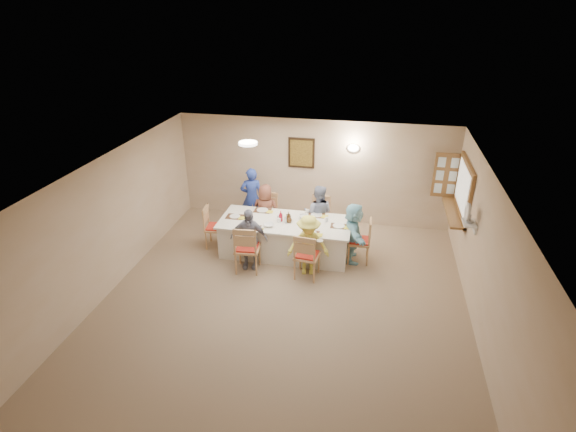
% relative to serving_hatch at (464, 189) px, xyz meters
% --- Properties ---
extents(ground, '(7.00, 7.00, 0.00)m').
position_rel_serving_hatch_xyz_m(ground, '(-3.21, -2.40, -1.50)').
color(ground, '#9B7F65').
extents(room_walls, '(7.00, 7.00, 7.00)m').
position_rel_serving_hatch_xyz_m(room_walls, '(-3.21, -2.40, 0.01)').
color(room_walls, tan).
rests_on(room_walls, ground).
extents(wall_picture, '(0.62, 0.05, 0.72)m').
position_rel_serving_hatch_xyz_m(wall_picture, '(-3.51, 1.06, 0.20)').
color(wall_picture, black).
rests_on(wall_picture, room_walls).
extents(wall_sconce, '(0.26, 0.09, 0.18)m').
position_rel_serving_hatch_xyz_m(wall_sconce, '(-2.31, 1.04, 0.40)').
color(wall_sconce, white).
rests_on(wall_sconce, room_walls).
extents(ceiling_light, '(0.36, 0.36, 0.05)m').
position_rel_serving_hatch_xyz_m(ceiling_light, '(-4.21, -0.90, 0.97)').
color(ceiling_light, white).
rests_on(ceiling_light, room_walls).
extents(serving_hatch, '(0.06, 1.50, 1.15)m').
position_rel_serving_hatch_xyz_m(serving_hatch, '(0.00, 0.00, 0.00)').
color(serving_hatch, brown).
rests_on(serving_hatch, room_walls).
extents(hatch_sill, '(0.30, 1.50, 0.05)m').
position_rel_serving_hatch_xyz_m(hatch_sill, '(-0.12, 0.00, -0.53)').
color(hatch_sill, brown).
rests_on(hatch_sill, room_walls).
extents(shutter_door, '(0.55, 0.04, 1.00)m').
position_rel_serving_hatch_xyz_m(shutter_door, '(-0.26, 0.76, 0.00)').
color(shutter_door, brown).
rests_on(shutter_door, room_walls).
extents(fan_shelf, '(0.22, 0.36, 0.03)m').
position_rel_serving_hatch_xyz_m(fan_shelf, '(-0.08, -1.35, -0.10)').
color(fan_shelf, white).
rests_on(fan_shelf, room_walls).
extents(desk_fan, '(0.30, 0.30, 0.28)m').
position_rel_serving_hatch_xyz_m(desk_fan, '(-0.11, -1.35, 0.05)').
color(desk_fan, '#A5A5A8').
rests_on(desk_fan, fan_shelf).
extents(dining_table, '(2.75, 1.16, 0.76)m').
position_rel_serving_hatch_xyz_m(dining_table, '(-3.53, -0.68, -1.12)').
color(dining_table, silver).
rests_on(dining_table, ground).
extents(chair_back_left, '(0.48, 0.48, 0.97)m').
position_rel_serving_hatch_xyz_m(chair_back_left, '(-4.13, 0.12, -1.02)').
color(chair_back_left, tan).
rests_on(chair_back_left, ground).
extents(chair_back_right, '(0.52, 0.52, 0.99)m').
position_rel_serving_hatch_xyz_m(chair_back_right, '(-2.93, 0.12, -1.01)').
color(chair_back_right, tan).
rests_on(chair_back_right, ground).
extents(chair_front_left, '(0.54, 0.54, 1.03)m').
position_rel_serving_hatch_xyz_m(chair_front_left, '(-4.13, -1.48, -0.98)').
color(chair_front_left, tan).
rests_on(chair_front_left, ground).
extents(chair_front_right, '(0.52, 0.52, 0.98)m').
position_rel_serving_hatch_xyz_m(chair_front_right, '(-2.93, -1.48, -1.01)').
color(chair_front_right, tan).
rests_on(chair_front_right, ground).
extents(chair_left_end, '(0.50, 0.50, 0.95)m').
position_rel_serving_hatch_xyz_m(chair_left_end, '(-5.08, -0.68, -1.03)').
color(chair_left_end, tan).
rests_on(chair_left_end, ground).
extents(chair_right_end, '(0.48, 0.48, 0.96)m').
position_rel_serving_hatch_xyz_m(chair_right_end, '(-1.98, -0.68, -1.02)').
color(chair_right_end, tan).
rests_on(chair_right_end, ground).
extents(diner_back_left, '(0.63, 0.42, 1.26)m').
position_rel_serving_hatch_xyz_m(diner_back_left, '(-4.13, 0.00, -0.87)').
color(diner_back_left, brown).
rests_on(diner_back_left, ground).
extents(diner_back_right, '(0.70, 0.56, 1.34)m').
position_rel_serving_hatch_xyz_m(diner_back_right, '(-2.93, 0.00, -0.83)').
color(diner_back_right, '#8189A7').
rests_on(diner_back_right, ground).
extents(diner_front_left, '(0.81, 0.45, 1.29)m').
position_rel_serving_hatch_xyz_m(diner_front_left, '(-4.13, -1.36, -0.85)').
color(diner_front_left, gray).
rests_on(diner_front_left, ground).
extents(diner_front_right, '(0.98, 0.75, 1.26)m').
position_rel_serving_hatch_xyz_m(diner_front_right, '(-2.93, -1.36, -0.87)').
color(diner_front_right, '#F2E756').
rests_on(diner_front_right, ground).
extents(diner_right_end, '(1.32, 0.79, 1.29)m').
position_rel_serving_hatch_xyz_m(diner_right_end, '(-2.11, -0.68, -0.86)').
color(diner_right_end, '#9CE3F5').
rests_on(diner_right_end, ground).
extents(caregiver, '(0.74, 0.67, 1.45)m').
position_rel_serving_hatch_xyz_m(caregiver, '(-4.58, 0.47, -0.77)').
color(caregiver, '#283FA1').
rests_on(caregiver, ground).
extents(placemat_fl, '(0.34, 0.25, 0.01)m').
position_rel_serving_hatch_xyz_m(placemat_fl, '(-4.13, -1.10, -0.74)').
color(placemat_fl, '#472B19').
rests_on(placemat_fl, dining_table).
extents(plate_fl, '(0.25, 0.25, 0.02)m').
position_rel_serving_hatch_xyz_m(plate_fl, '(-4.13, -1.10, -0.73)').
color(plate_fl, white).
rests_on(plate_fl, dining_table).
extents(napkin_fl, '(0.13, 0.13, 0.01)m').
position_rel_serving_hatch_xyz_m(napkin_fl, '(-3.95, -1.15, -0.73)').
color(napkin_fl, yellow).
rests_on(napkin_fl, dining_table).
extents(placemat_fr, '(0.34, 0.26, 0.01)m').
position_rel_serving_hatch_xyz_m(placemat_fr, '(-2.93, -1.10, -0.74)').
color(placemat_fr, '#472B19').
rests_on(placemat_fr, dining_table).
extents(plate_fr, '(0.24, 0.24, 0.02)m').
position_rel_serving_hatch_xyz_m(plate_fr, '(-2.93, -1.10, -0.73)').
color(plate_fr, white).
rests_on(plate_fr, dining_table).
extents(napkin_fr, '(0.13, 0.13, 0.01)m').
position_rel_serving_hatch_xyz_m(napkin_fr, '(-2.75, -1.15, -0.73)').
color(napkin_fr, yellow).
rests_on(napkin_fr, dining_table).
extents(placemat_bl, '(0.37, 0.27, 0.01)m').
position_rel_serving_hatch_xyz_m(placemat_bl, '(-4.13, -0.26, -0.74)').
color(placemat_bl, '#472B19').
rests_on(placemat_bl, dining_table).
extents(plate_bl, '(0.25, 0.25, 0.02)m').
position_rel_serving_hatch_xyz_m(plate_bl, '(-4.13, -0.26, -0.73)').
color(plate_bl, white).
rests_on(plate_bl, dining_table).
extents(napkin_bl, '(0.14, 0.14, 0.01)m').
position_rel_serving_hatch_xyz_m(napkin_bl, '(-3.95, -0.31, -0.73)').
color(napkin_bl, yellow).
rests_on(napkin_bl, dining_table).
extents(placemat_br, '(0.36, 0.26, 0.01)m').
position_rel_serving_hatch_xyz_m(placemat_br, '(-2.93, -0.26, -0.74)').
color(placemat_br, '#472B19').
rests_on(placemat_br, dining_table).
extents(plate_br, '(0.25, 0.25, 0.02)m').
position_rel_serving_hatch_xyz_m(plate_br, '(-2.93, -0.26, -0.73)').
color(plate_br, white).
rests_on(plate_br, dining_table).
extents(napkin_br, '(0.14, 0.14, 0.01)m').
position_rel_serving_hatch_xyz_m(napkin_br, '(-2.75, -0.31, -0.73)').
color(napkin_br, yellow).
rests_on(napkin_br, dining_table).
extents(placemat_le, '(0.37, 0.27, 0.01)m').
position_rel_serving_hatch_xyz_m(placemat_le, '(-4.63, -0.68, -0.74)').
color(placemat_le, '#472B19').
rests_on(placemat_le, dining_table).
extents(plate_le, '(0.22, 0.22, 0.01)m').
position_rel_serving_hatch_xyz_m(plate_le, '(-4.63, -0.68, -0.73)').
color(plate_le, white).
rests_on(plate_le, dining_table).
extents(napkin_le, '(0.14, 0.14, 0.01)m').
position_rel_serving_hatch_xyz_m(napkin_le, '(-4.45, -0.73, -0.73)').
color(napkin_le, yellow).
rests_on(napkin_le, dining_table).
extents(placemat_re, '(0.33, 0.25, 0.01)m').
position_rel_serving_hatch_xyz_m(placemat_re, '(-2.41, -0.68, -0.74)').
color(placemat_re, '#472B19').
rests_on(placemat_re, dining_table).
extents(plate_re, '(0.25, 0.25, 0.02)m').
position_rel_serving_hatch_xyz_m(plate_re, '(-2.41, -0.68, -0.73)').
color(plate_re, white).
rests_on(plate_re, dining_table).
extents(napkin_re, '(0.13, 0.13, 0.01)m').
position_rel_serving_hatch_xyz_m(napkin_re, '(-2.23, -0.73, -0.73)').
color(napkin_re, yellow).
rests_on(napkin_re, dining_table).
extents(teacup_a, '(0.18, 0.18, 0.09)m').
position_rel_serving_hatch_xyz_m(teacup_a, '(-4.32, -0.99, -0.69)').
color(teacup_a, white).
rests_on(teacup_a, dining_table).
extents(teacup_b, '(0.13, 0.13, 0.08)m').
position_rel_serving_hatch_xyz_m(teacup_b, '(-3.15, -0.19, -0.70)').
color(teacup_b, white).
rests_on(teacup_b, dining_table).
extents(bowl_a, '(0.31, 0.31, 0.05)m').
position_rel_serving_hatch_xyz_m(bowl_a, '(-3.82, -0.96, -0.71)').
color(bowl_a, white).
rests_on(bowl_a, dining_table).
extents(bowl_b, '(0.24, 0.24, 0.06)m').
position_rel_serving_hatch_xyz_m(bowl_b, '(-3.18, -0.45, -0.71)').
color(bowl_b, white).
rests_on(bowl_b, dining_table).
extents(condiment_ketchup, '(0.09, 0.09, 0.23)m').
position_rel_serving_hatch_xyz_m(condiment_ketchup, '(-3.63, -0.69, -0.62)').
color(condiment_ketchup, '#AA0E22').
rests_on(condiment_ketchup, dining_table).
extents(condiment_brown, '(0.15, 0.15, 0.20)m').
position_rel_serving_hatch_xyz_m(condiment_brown, '(-3.48, -0.64, -0.64)').
color(condiment_brown, '#442A12').
rests_on(condiment_brown, dining_table).
extents(condiment_malt, '(0.19, 0.19, 0.16)m').
position_rel_serving_hatch_xyz_m(condiment_malt, '(-3.45, -0.70, -0.66)').
color(condiment_malt, '#442A12').
rests_on(condiment_malt, dining_table).
extents(drinking_glass, '(0.07, 0.07, 0.10)m').
position_rel_serving_hatch_xyz_m(drinking_glass, '(-3.68, -0.63, -0.68)').
color(drinking_glass, silver).
rests_on(drinking_glass, dining_table).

